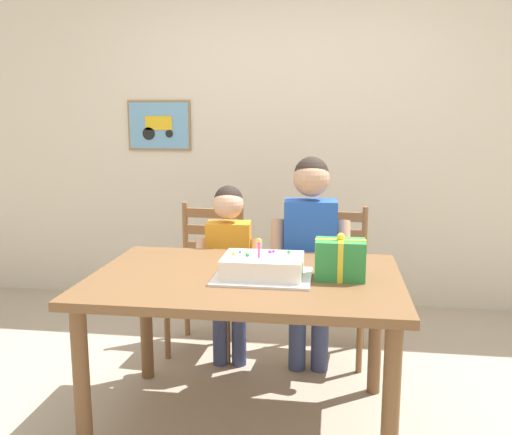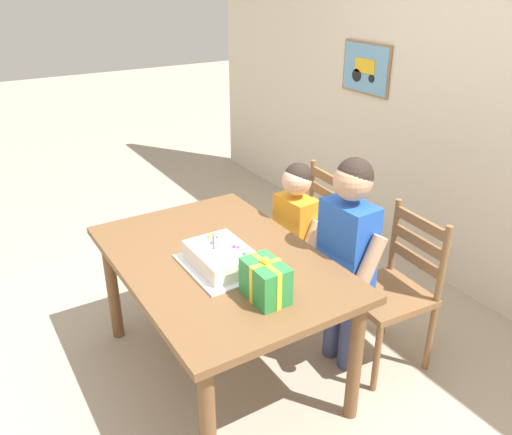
{
  "view_description": "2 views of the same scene",
  "coord_description": "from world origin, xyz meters",
  "px_view_note": "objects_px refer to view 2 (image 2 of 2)",
  "views": [
    {
      "loc": [
        0.39,
        -2.43,
        1.47
      ],
      "look_at": [
        0.02,
        0.17,
        0.99
      ],
      "focal_mm": 38.66,
      "sensor_mm": 36.0,
      "label": 1
    },
    {
      "loc": [
        2.09,
        -1.07,
        2.09
      ],
      "look_at": [
        0.11,
        0.15,
        0.99
      ],
      "focal_mm": 36.62,
      "sensor_mm": 36.0,
      "label": 2
    }
  ],
  "objects_px": {
    "gift_box_red_large": "(265,281)",
    "child_younger": "(295,230)",
    "child_older": "(347,246)",
    "dining_table": "(220,274)",
    "chair_left": "(308,235)",
    "birthday_cake": "(221,258)",
    "chair_right": "(392,290)"
  },
  "relations": [
    {
      "from": "child_older",
      "to": "chair_right",
      "type": "bearing_deg",
      "value": 63.86
    },
    {
      "from": "birthday_cake",
      "to": "gift_box_red_large",
      "type": "height_order",
      "value": "gift_box_red_large"
    },
    {
      "from": "gift_box_red_large",
      "to": "child_younger",
      "type": "xyz_separation_m",
      "value": [
        -0.63,
        0.62,
        -0.18
      ]
    },
    {
      "from": "chair_right",
      "to": "child_younger",
      "type": "distance_m",
      "value": 0.67
    },
    {
      "from": "gift_box_red_large",
      "to": "child_younger",
      "type": "relative_size",
      "value": 0.21
    },
    {
      "from": "gift_box_red_large",
      "to": "child_older",
      "type": "bearing_deg",
      "value": 104.43
    },
    {
      "from": "child_older",
      "to": "child_younger",
      "type": "xyz_separation_m",
      "value": [
        -0.47,
        0.0,
        -0.1
      ]
    },
    {
      "from": "chair_right",
      "to": "child_older",
      "type": "height_order",
      "value": "child_older"
    },
    {
      "from": "gift_box_red_large",
      "to": "chair_right",
      "type": "xyz_separation_m",
      "value": [
        -0.04,
        0.87,
        -0.37
      ]
    },
    {
      "from": "chair_left",
      "to": "child_younger",
      "type": "height_order",
      "value": "child_younger"
    },
    {
      "from": "gift_box_red_large",
      "to": "child_older",
      "type": "distance_m",
      "value": 0.65
    },
    {
      "from": "chair_left",
      "to": "child_older",
      "type": "distance_m",
      "value": 0.77
    },
    {
      "from": "chair_left",
      "to": "dining_table",
      "type": "bearing_deg",
      "value": -66.11
    },
    {
      "from": "gift_box_red_large",
      "to": "child_older",
      "type": "height_order",
      "value": "child_older"
    },
    {
      "from": "birthday_cake",
      "to": "child_younger",
      "type": "distance_m",
      "value": 0.73
    },
    {
      "from": "dining_table",
      "to": "child_younger",
      "type": "relative_size",
      "value": 1.32
    },
    {
      "from": "birthday_cake",
      "to": "child_younger",
      "type": "bearing_deg",
      "value": 113.32
    },
    {
      "from": "dining_table",
      "to": "chair_left",
      "type": "distance_m",
      "value": 0.98
    },
    {
      "from": "child_older",
      "to": "chair_left",
      "type": "bearing_deg",
      "value": 159.12
    },
    {
      "from": "chair_right",
      "to": "child_younger",
      "type": "height_order",
      "value": "child_younger"
    },
    {
      "from": "birthday_cake",
      "to": "child_younger",
      "type": "height_order",
      "value": "child_younger"
    },
    {
      "from": "chair_right",
      "to": "child_older",
      "type": "xyz_separation_m",
      "value": [
        -0.12,
        -0.25,
        0.3
      ]
    },
    {
      "from": "dining_table",
      "to": "chair_left",
      "type": "height_order",
      "value": "chair_left"
    },
    {
      "from": "gift_box_red_large",
      "to": "child_younger",
      "type": "bearing_deg",
      "value": 135.45
    },
    {
      "from": "gift_box_red_large",
      "to": "chair_right",
      "type": "height_order",
      "value": "gift_box_red_large"
    },
    {
      "from": "birthday_cake",
      "to": "gift_box_red_large",
      "type": "xyz_separation_m",
      "value": [
        0.35,
        0.04,
        0.04
      ]
    },
    {
      "from": "dining_table",
      "to": "child_older",
      "type": "distance_m",
      "value": 0.69
    },
    {
      "from": "child_younger",
      "to": "birthday_cake",
      "type": "bearing_deg",
      "value": -66.68
    },
    {
      "from": "gift_box_red_large",
      "to": "chair_right",
      "type": "bearing_deg",
      "value": 92.36
    },
    {
      "from": "birthday_cake",
      "to": "chair_left",
      "type": "xyz_separation_m",
      "value": [
        -0.47,
        0.91,
        -0.33
      ]
    },
    {
      "from": "dining_table",
      "to": "chair_left",
      "type": "bearing_deg",
      "value": 113.89
    },
    {
      "from": "birthday_cake",
      "to": "child_older",
      "type": "distance_m",
      "value": 0.68
    }
  ]
}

